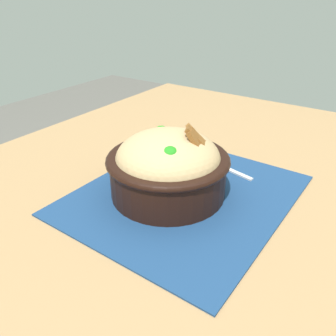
{
  "coord_description": "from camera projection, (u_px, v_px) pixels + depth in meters",
  "views": [
    {
      "loc": [
        -0.46,
        -0.29,
        1.08
      ],
      "look_at": [
        -0.03,
        0.01,
        0.8
      ],
      "focal_mm": 37.23,
      "sensor_mm": 36.0,
      "label": 1
    }
  ],
  "objects": [
    {
      "name": "placemat",
      "position": [
        185.0,
        195.0,
        0.62
      ],
      "size": [
        0.4,
        0.34,
        0.0
      ],
      "primitive_type": "cube",
      "rotation": [
        0.0,
        0.0,
        -0.02
      ],
      "color": "navy",
      "rests_on": "table"
    },
    {
      "name": "fork",
      "position": [
        224.0,
        167.0,
        0.7
      ],
      "size": [
        0.04,
        0.12,
        0.0
      ],
      "color": "silver",
      "rests_on": "placemat"
    },
    {
      "name": "table",
      "position": [
        181.0,
        218.0,
        0.67
      ],
      "size": [
        1.23,
        0.91,
        0.75
      ],
      "color": "#99754C",
      "rests_on": "ground_plane"
    },
    {
      "name": "bowl",
      "position": [
        168.0,
        166.0,
        0.59
      ],
      "size": [
        0.25,
        0.25,
        0.13
      ],
      "color": "black",
      "rests_on": "placemat"
    }
  ]
}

